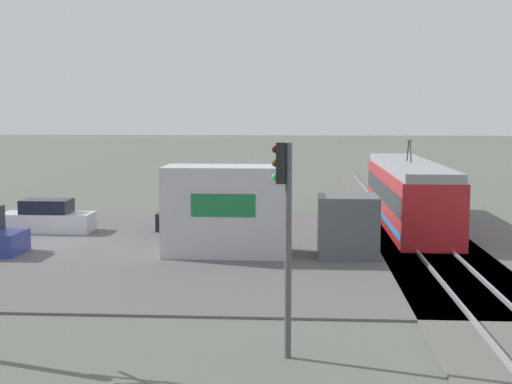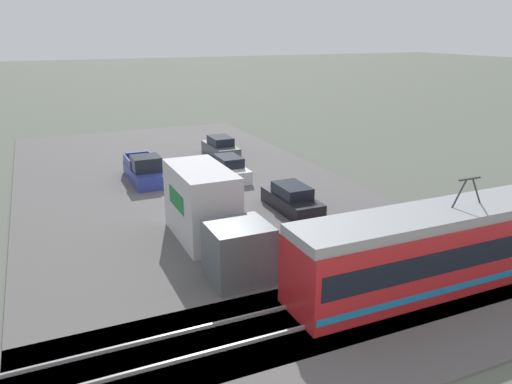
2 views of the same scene
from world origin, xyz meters
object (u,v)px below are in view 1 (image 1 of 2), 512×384
(sedan_car_1, at_px, (47,218))
(traffic_light_pole, at_px, (285,220))
(box_truck, at_px, (256,214))
(light_rail_tram, at_px, (408,194))
(sedan_car_2, at_px, (206,217))

(sedan_car_1, distance_m, traffic_light_pole, 20.98)
(box_truck, bearing_deg, traffic_light_pole, 7.10)
(sedan_car_1, xyz_separation_m, traffic_light_pole, (17.02, 11.99, 2.60))
(light_rail_tram, xyz_separation_m, box_truck, (8.42, -7.31, 0.09))
(box_truck, distance_m, sedan_car_2, 6.70)
(sedan_car_2, bearing_deg, traffic_light_pole, 13.64)
(box_truck, bearing_deg, sedan_car_2, -154.35)
(box_truck, height_order, traffic_light_pole, traffic_light_pole)
(light_rail_tram, distance_m, sedan_car_2, 10.51)
(light_rail_tram, distance_m, box_truck, 11.15)
(traffic_light_pole, bearing_deg, box_truck, -172.90)
(box_truck, distance_m, sedan_car_1, 11.67)
(light_rail_tram, relative_size, traffic_light_pole, 3.02)
(sedan_car_1, height_order, sedan_car_2, sedan_car_1)
(sedan_car_1, relative_size, sedan_car_2, 0.95)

